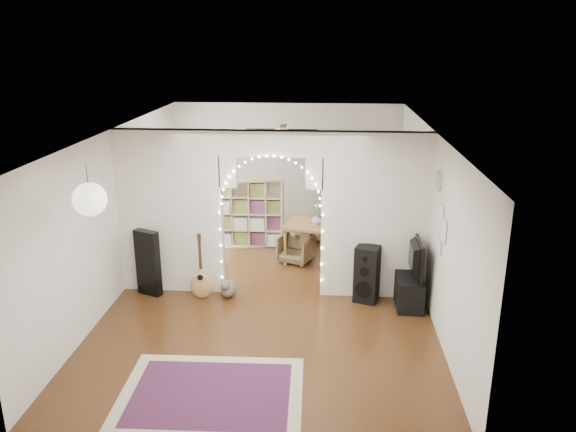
# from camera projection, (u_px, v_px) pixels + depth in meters

# --- Properties ---
(floor) EXTENTS (7.50, 7.50, 0.00)m
(floor) POSITION_uv_depth(u_px,v_px,m) (272.00, 291.00, 9.41)
(floor) COLOR black
(floor) RESTS_ON ground
(ceiling) EXTENTS (5.00, 7.50, 0.02)m
(ceiling) POSITION_uv_depth(u_px,v_px,m) (271.00, 130.00, 8.59)
(ceiling) COLOR white
(ceiling) RESTS_ON wall_back
(wall_back) EXTENTS (5.00, 0.02, 2.70)m
(wall_back) POSITION_uv_depth(u_px,v_px,m) (288.00, 164.00, 12.57)
(wall_back) COLOR silver
(wall_back) RESTS_ON floor
(wall_front) EXTENTS (5.00, 0.02, 2.70)m
(wall_front) POSITION_uv_depth(u_px,v_px,m) (234.00, 331.00, 5.44)
(wall_front) COLOR silver
(wall_front) RESTS_ON floor
(wall_left) EXTENTS (0.02, 7.50, 2.70)m
(wall_left) POSITION_uv_depth(u_px,v_px,m) (120.00, 211.00, 9.17)
(wall_left) COLOR silver
(wall_left) RESTS_ON floor
(wall_right) EXTENTS (0.02, 7.50, 2.70)m
(wall_right) POSITION_uv_depth(u_px,v_px,m) (429.00, 218.00, 8.83)
(wall_right) COLOR silver
(wall_right) RESTS_ON floor
(divider_wall) EXTENTS (5.00, 0.20, 2.70)m
(divider_wall) POSITION_uv_depth(u_px,v_px,m) (272.00, 210.00, 8.98)
(divider_wall) COLOR silver
(divider_wall) RESTS_ON floor
(fairy_lights) EXTENTS (1.64, 0.04, 1.60)m
(fairy_lights) POSITION_uv_depth(u_px,v_px,m) (271.00, 205.00, 8.82)
(fairy_lights) COLOR #FFEABF
(fairy_lights) RESTS_ON divider_wall
(window) EXTENTS (0.04, 1.20, 1.40)m
(window) POSITION_uv_depth(u_px,v_px,m) (154.00, 176.00, 10.83)
(window) COLOR white
(window) RESTS_ON wall_left
(wall_clock) EXTENTS (0.03, 0.31, 0.31)m
(wall_clock) POSITION_uv_depth(u_px,v_px,m) (439.00, 181.00, 8.04)
(wall_clock) COLOR white
(wall_clock) RESTS_ON wall_right
(picture_frames) EXTENTS (0.02, 0.50, 0.70)m
(picture_frames) POSITION_uv_depth(u_px,v_px,m) (441.00, 229.00, 7.84)
(picture_frames) COLOR white
(picture_frames) RESTS_ON wall_right
(paper_lantern) EXTENTS (0.40, 0.40, 0.40)m
(paper_lantern) POSITION_uv_depth(u_px,v_px,m) (90.00, 199.00, 6.58)
(paper_lantern) COLOR white
(paper_lantern) RESTS_ON ceiling
(ceiling_fan) EXTENTS (1.10, 1.10, 0.30)m
(ceiling_fan) POSITION_uv_depth(u_px,v_px,m) (282.00, 130.00, 10.58)
(ceiling_fan) COLOR #CE8744
(ceiling_fan) RESTS_ON ceiling
(area_rug) EXTENTS (2.21, 1.69, 0.02)m
(area_rug) POSITION_uv_depth(u_px,v_px,m) (211.00, 394.00, 6.69)
(area_rug) COLOR maroon
(area_rug) RESTS_ON floor
(guitar_case) EXTENTS (0.44, 0.30, 1.11)m
(guitar_case) POSITION_uv_depth(u_px,v_px,m) (148.00, 263.00, 9.14)
(guitar_case) COLOR black
(guitar_case) RESTS_ON floor
(acoustic_guitar) EXTENTS (0.38, 0.15, 0.95)m
(acoustic_guitar) POSITION_uv_depth(u_px,v_px,m) (201.00, 275.00, 9.03)
(acoustic_guitar) COLOR #BC7F4B
(acoustic_guitar) RESTS_ON floor
(tabby_cat) EXTENTS (0.28, 0.56, 0.37)m
(tabby_cat) POSITION_uv_depth(u_px,v_px,m) (228.00, 288.00, 9.16)
(tabby_cat) COLOR brown
(tabby_cat) RESTS_ON floor
(floor_speaker) EXTENTS (0.44, 0.41, 0.93)m
(floor_speaker) POSITION_uv_depth(u_px,v_px,m) (367.00, 274.00, 8.93)
(floor_speaker) COLOR black
(floor_speaker) RESTS_ON floor
(media_console) EXTENTS (0.41, 1.00, 0.50)m
(media_console) POSITION_uv_depth(u_px,v_px,m) (408.00, 288.00, 8.95)
(media_console) COLOR black
(media_console) RESTS_ON floor
(tv) EXTENTS (0.15, 1.08, 0.62)m
(tv) POSITION_uv_depth(u_px,v_px,m) (410.00, 255.00, 8.78)
(tv) COLOR black
(tv) RESTS_ON media_console
(bookcase) EXTENTS (1.40, 0.66, 1.40)m
(bookcase) POSITION_uv_depth(u_px,v_px,m) (250.00, 213.00, 11.27)
(bookcase) COLOR #C0B08B
(bookcase) RESTS_ON floor
(dining_table) EXTENTS (1.32, 0.99, 0.76)m
(dining_table) POSITION_uv_depth(u_px,v_px,m) (316.00, 228.00, 10.44)
(dining_table) COLOR olive
(dining_table) RESTS_ON floor
(flower_vase) EXTENTS (0.21, 0.21, 0.19)m
(flower_vase) POSITION_uv_depth(u_px,v_px,m) (317.00, 219.00, 10.39)
(flower_vase) COLOR white
(flower_vase) RESTS_ON dining_table
(dining_chair_left) EXTENTS (0.73, 0.74, 0.52)m
(dining_chair_left) POSITION_uv_depth(u_px,v_px,m) (296.00, 249.00, 10.56)
(dining_chair_left) COLOR brown
(dining_chair_left) RESTS_ON floor
(dining_chair_right) EXTENTS (0.55, 0.56, 0.45)m
(dining_chair_right) POSITION_uv_depth(u_px,v_px,m) (317.00, 229.00, 11.75)
(dining_chair_right) COLOR brown
(dining_chair_right) RESTS_ON floor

